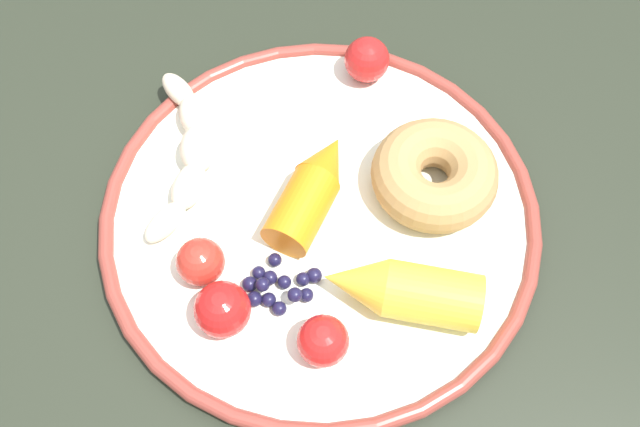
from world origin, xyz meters
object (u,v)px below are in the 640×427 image
at_px(banana, 189,150).
at_px(tomato_far, 222,309).
at_px(carrot_yellow, 401,290).
at_px(carrot_orange, 312,189).
at_px(tomato_near, 201,262).
at_px(tomato_extra, 323,341).
at_px(dining_table, 327,237).
at_px(tomato_mid, 367,60).
at_px(donut, 434,175).
at_px(blueberry_pile, 279,286).
at_px(plate, 320,215).

height_order(banana, tomato_far, tomato_far).
bearing_deg(carrot_yellow, tomato_far, 4.56).
bearing_deg(carrot_orange, tomato_near, 34.96).
bearing_deg(tomato_extra, banana, -57.91).
bearing_deg(dining_table, tomato_mid, -108.48).
relative_size(donut, tomato_near, 2.77).
distance_m(banana, donut, 0.20).
distance_m(tomato_near, tomato_mid, 0.23).
bearing_deg(tomato_far, banana, -76.69).
bearing_deg(tomato_far, blueberry_pile, -150.18).
xyz_separation_m(carrot_yellow, tomato_mid, (0.01, -0.22, -0.00)).
relative_size(donut, blueberry_pile, 1.67).
distance_m(banana, carrot_yellow, 0.21).
height_order(tomato_mid, tomato_far, tomato_far).
height_order(plate, tomato_mid, tomato_mid).
distance_m(tomato_far, tomato_extra, 0.07).
relative_size(donut, tomato_mid, 2.55).
bearing_deg(carrot_orange, tomato_mid, -111.57).
height_order(dining_table, carrot_yellow, carrot_yellow).
relative_size(dining_table, tomato_extra, 31.92).
bearing_deg(blueberry_pile, donut, -145.50).
xyz_separation_m(blueberry_pile, tomato_near, (0.06, -0.02, 0.01)).
bearing_deg(plate, tomato_near, 27.88).
bearing_deg(blueberry_pile, banana, -58.54).
bearing_deg(tomato_near, plate, -152.12).
bearing_deg(tomato_far, tomato_mid, -117.43).
relative_size(plate, tomato_extra, 9.45).
xyz_separation_m(dining_table, tomato_mid, (-0.04, -0.11, 0.12)).
relative_size(dining_table, tomato_far, 28.78).
xyz_separation_m(plate, blueberry_pile, (0.03, 0.06, 0.01)).
height_order(carrot_yellow, blueberry_pile, carrot_yellow).
relative_size(plate, banana, 2.03).
relative_size(plate, blueberry_pile, 5.82).
bearing_deg(tomato_far, tomato_near, -65.29).
relative_size(carrot_orange, donut, 1.09).
bearing_deg(dining_table, carrot_yellow, 115.16).
xyz_separation_m(blueberry_pile, tomato_extra, (-0.03, 0.05, 0.01)).
xyz_separation_m(dining_table, tomato_extra, (0.01, 0.14, 0.12)).
height_order(banana, tomato_mid, tomato_mid).
xyz_separation_m(dining_table, carrot_orange, (0.01, 0.02, 0.12)).
bearing_deg(donut, carrot_yellow, 70.20).
relative_size(tomato_near, tomato_extra, 0.98).
relative_size(banana, blueberry_pile, 2.87).
relative_size(carrot_orange, carrot_yellow, 0.92).
height_order(dining_table, donut, donut).
bearing_deg(blueberry_pile, carrot_orange, -109.94).
bearing_deg(dining_table, donut, 176.11).
xyz_separation_m(carrot_yellow, tomato_near, (0.15, -0.03, -0.00)).
bearing_deg(carrot_yellow, plate, -53.69).
bearing_deg(tomato_near, banana, -81.34).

